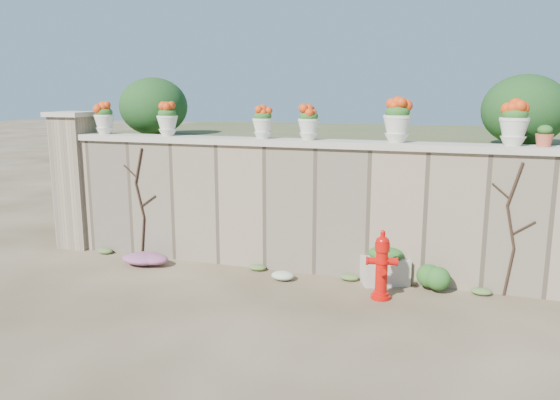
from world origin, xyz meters
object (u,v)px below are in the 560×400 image
(urn_pot_0, at_px, (104,119))
(terracotta_pot, at_px, (544,137))
(fire_hydrant, at_px, (382,265))
(planter_box, at_px, (385,267))

(urn_pot_0, height_order, terracotta_pot, urn_pot_0)
(fire_hydrant, xyz_separation_m, urn_pot_0, (-5.03, 0.89, 1.88))
(terracotta_pot, bearing_deg, planter_box, -172.98)
(planter_box, distance_m, urn_pot_0, 5.43)
(planter_box, height_order, urn_pot_0, urn_pot_0)
(fire_hydrant, bearing_deg, planter_box, 80.70)
(fire_hydrant, distance_m, planter_box, 0.68)
(urn_pot_0, distance_m, terracotta_pot, 7.03)
(fire_hydrant, height_order, planter_box, fire_hydrant)
(fire_hydrant, height_order, urn_pot_0, urn_pot_0)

